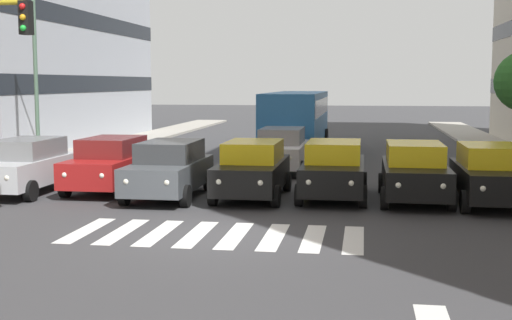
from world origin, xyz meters
The scene contains 12 objects.
ground_plane centered at (0.00, 0.00, 0.00)m, with size 180.00×180.00×0.00m, color #38383A.
crosswalk_markings centered at (0.00, 0.00, 0.00)m, with size 6.75×2.80×0.01m.
car_0 centered at (-6.94, -5.04, 0.89)m, with size 2.02×4.44×1.72m.
car_1 centered at (-4.83, -5.30, 0.89)m, with size 2.02×4.44×1.72m.
car_2 centered at (-2.45, -5.47, 0.89)m, with size 2.02×4.44×1.72m.
car_3 centered at (-0.02, -5.17, 0.89)m, with size 2.02×4.44×1.72m.
car_4 centered at (2.48, -4.80, 0.89)m, with size 2.02×4.44×1.72m.
car_5 centered at (4.74, -5.85, 0.89)m, with size 2.02×4.44×1.72m.
car_6 centered at (7.22, -4.97, 0.89)m, with size 2.02×4.44×1.72m.
car_row2_0 centered at (-0.18, -11.30, 0.89)m, with size 2.02×4.44×1.72m.
bus_behind_traffic centered at (-0.02, -18.99, 1.86)m, with size 2.78×10.50×3.00m.
street_lamp_right centered at (8.94, -10.18, 4.56)m, with size 2.87×0.28×7.22m.
Camera 1 is at (-3.33, 15.17, 3.49)m, focal length 48.15 mm.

